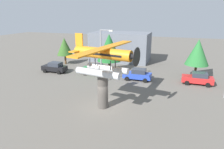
% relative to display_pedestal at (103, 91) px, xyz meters
% --- Properties ---
extents(ground_plane, '(140.00, 140.00, 0.00)m').
position_rel_display_pedestal_xyz_m(ground_plane, '(0.00, 0.00, -1.88)').
color(ground_plane, '#605B54').
extents(display_pedestal, '(1.10, 1.10, 3.76)m').
position_rel_display_pedestal_xyz_m(display_pedestal, '(0.00, 0.00, 0.00)').
color(display_pedestal, '#4C4742').
rests_on(display_pedestal, ground).
extents(floatplane_monument, '(7.10, 10.44, 4.00)m').
position_rel_display_pedestal_xyz_m(floatplane_monument, '(0.13, -0.02, 3.55)').
color(floatplane_monument, silver).
rests_on(floatplane_monument, display_pedestal).
extents(car_near_black, '(4.20, 2.02, 1.76)m').
position_rel_display_pedestal_xyz_m(car_near_black, '(-12.65, 9.76, -1.00)').
color(car_near_black, black).
rests_on(car_near_black, ground).
extents(car_mid_green, '(4.20, 2.02, 1.76)m').
position_rel_display_pedestal_xyz_m(car_mid_green, '(-5.61, 10.72, -1.00)').
color(car_mid_green, '#237A38').
rests_on(car_mid_green, ground).
extents(car_far_blue, '(4.20, 2.02, 1.76)m').
position_rel_display_pedestal_xyz_m(car_far_blue, '(1.64, 10.22, -1.00)').
color(car_far_blue, '#2847B7').
rests_on(car_far_blue, ground).
extents(car_distant_red, '(4.20, 2.02, 1.76)m').
position_rel_display_pedestal_xyz_m(car_distant_red, '(10.12, 11.09, -1.00)').
color(car_distant_red, red).
rests_on(car_distant_red, ground).
extents(streetlight_primary, '(1.84, 0.28, 7.63)m').
position_rel_display_pedestal_xyz_m(streetlight_primary, '(-2.94, 7.42, 2.57)').
color(streetlight_primary, gray).
rests_on(streetlight_primary, ground).
extents(storefront_building, '(11.98, 6.67, 5.91)m').
position_rel_display_pedestal_xyz_m(storefront_building, '(-4.55, 22.00, 1.08)').
color(storefront_building, slate).
rests_on(storefront_building, ground).
extents(tree_west, '(3.03, 3.03, 5.19)m').
position_rel_display_pedestal_xyz_m(tree_west, '(-14.00, 15.46, 1.61)').
color(tree_west, brown).
rests_on(tree_west, ground).
extents(tree_east, '(4.09, 4.09, 6.49)m').
position_rel_display_pedestal_xyz_m(tree_east, '(-3.93, 13.09, 2.33)').
color(tree_east, brown).
rests_on(tree_east, ground).
extents(tree_center_back, '(3.55, 3.55, 6.00)m').
position_rel_display_pedestal_xyz_m(tree_center_back, '(9.96, 14.41, 2.14)').
color(tree_center_back, brown).
rests_on(tree_center_back, ground).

